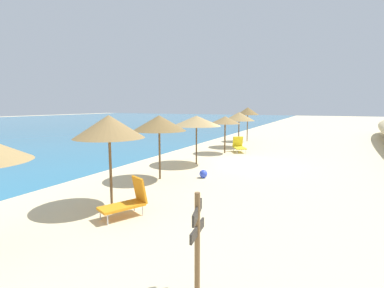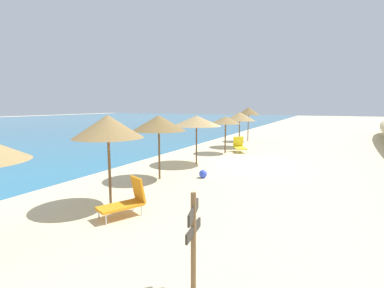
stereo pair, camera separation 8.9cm
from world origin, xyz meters
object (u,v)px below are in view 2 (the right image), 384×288
lounge_chair_0 (126,200)px  beach_umbrella_4 (226,120)px  beach_umbrella_2 (159,123)px  wooden_signpost (193,235)px  beach_umbrella_6 (249,111)px  beach_ball (203,174)px  beach_umbrella_1 (108,127)px  beach_umbrella_5 (240,116)px  lounge_chair_1 (239,146)px  beach_umbrella_3 (196,121)px

lounge_chair_0 → beach_umbrella_4: bearing=-59.2°
beach_umbrella_2 → beach_umbrella_4: 7.58m
wooden_signpost → beach_umbrella_6: bearing=-3.2°
beach_ball → beach_umbrella_4: bearing=11.3°
beach_umbrella_1 → beach_umbrella_5: size_ratio=1.08×
lounge_chair_1 → beach_umbrella_4: bearing=21.7°
beach_umbrella_2 → wooden_signpost: 7.83m
beach_umbrella_6 → beach_umbrella_5: bearing=-175.0°
lounge_chair_1 → beach_ball: size_ratio=4.19×
wooden_signpost → beach_ball: 7.82m
beach_umbrella_6 → lounge_chair_1: bearing=-170.3°
beach_umbrella_6 → beach_ball: 13.74m
wooden_signpost → beach_umbrella_3: bearing=8.9°
wooden_signpost → lounge_chair_1: bearing=-2.0°
beach_umbrella_2 → lounge_chair_1: beach_umbrella_2 is taller
beach_umbrella_3 → beach_umbrella_5: bearing=-1.6°
lounge_chair_1 → beach_umbrella_5: bearing=-102.9°
beach_umbrella_2 → beach_umbrella_3: 3.56m
lounge_chair_1 → beach_ball: lounge_chair_1 is taller
beach_umbrella_1 → beach_umbrella_2: beach_umbrella_1 is taller
beach_umbrella_5 → beach_umbrella_6: bearing=5.0°
beach_umbrella_1 → beach_umbrella_5: bearing=0.5°
beach_umbrella_5 → lounge_chair_1: size_ratio=1.79×
beach_umbrella_1 → wooden_signpost: beach_umbrella_1 is taller
lounge_chair_1 → beach_ball: 7.52m
beach_umbrella_4 → beach_umbrella_5: 3.15m
beach_umbrella_3 → beach_ball: size_ratio=7.40×
beach_umbrella_3 → lounge_chair_1: bearing=-10.4°
beach_umbrella_1 → beach_umbrella_4: bearing=0.7°
beach_umbrella_3 → beach_ball: (-2.60, -1.53, -2.11)m
beach_umbrella_1 → wooden_signpost: bearing=-123.3°
beach_umbrella_4 → lounge_chair_1: bearing=-38.3°
beach_umbrella_5 → beach_umbrella_6: 3.70m
beach_umbrella_2 → lounge_chair_1: size_ratio=1.85×
beach_umbrella_2 → beach_ball: size_ratio=7.73×
beach_umbrella_1 → beach_umbrella_3: beach_umbrella_1 is taller
lounge_chair_1 → beach_umbrella_3: bearing=49.6°
beach_umbrella_3 → beach_umbrella_1: bearing=-177.3°
lounge_chair_0 → beach_umbrella_2: bearing=-45.3°
beach_umbrella_1 → wooden_signpost: 5.19m
beach_umbrella_3 → lounge_chair_0: (-7.49, -1.32, -1.85)m
beach_umbrella_1 → beach_umbrella_6: bearing=1.4°
beach_umbrella_1 → beach_umbrella_6: (17.86, 0.45, 0.15)m
beach_umbrella_3 → beach_ball: 3.68m
beach_umbrella_4 → lounge_chair_0: beach_umbrella_4 is taller
wooden_signpost → beach_umbrella_1: bearing=40.8°
lounge_chair_0 → beach_ball: 4.91m
beach_umbrella_3 → beach_umbrella_2: bearing=178.9°
beach_ball → beach_umbrella_2: bearing=121.1°
beach_umbrella_3 → beach_umbrella_4: beach_umbrella_3 is taller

